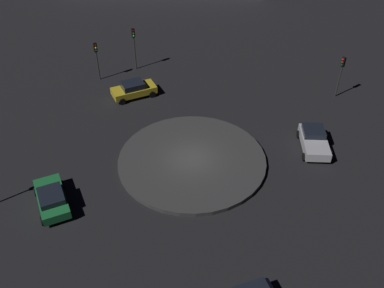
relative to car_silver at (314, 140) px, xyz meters
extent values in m
plane|color=black|center=(2.58, 9.51, -0.76)|extent=(117.98, 117.98, 0.00)
cylinder|color=#383838|center=(2.58, 9.51, -0.59)|extent=(11.38, 11.38, 0.33)
cylinder|color=black|center=(-9.08, 10.91, -0.43)|extent=(0.28, 0.67, 0.65)
cube|color=silver|center=(-0.11, 0.06, -0.09)|extent=(4.46, 3.56, 0.70)
cube|color=black|center=(0.49, -0.26, 0.49)|extent=(2.31, 2.28, 0.46)
cylinder|color=black|center=(-1.84, -0.10, -0.44)|extent=(0.66, 0.49, 0.63)
cylinder|color=black|center=(-0.96, 1.58, -0.44)|extent=(0.66, 0.49, 0.63)
cylinder|color=black|center=(0.73, -1.46, -0.44)|extent=(0.66, 0.49, 0.63)
cylinder|color=black|center=(1.61, 0.22, -0.44)|extent=(0.66, 0.49, 0.63)
cube|color=#1E7238|center=(2.48, 20.09, -0.13)|extent=(4.08, 1.84, 0.64)
cube|color=black|center=(2.20, 20.09, 0.39)|extent=(1.99, 1.61, 0.40)
cylinder|color=black|center=(3.95, 20.97, -0.45)|extent=(0.62, 0.23, 0.62)
cylinder|color=black|center=(3.94, 19.17, -0.45)|extent=(0.62, 0.23, 0.62)
cylinder|color=black|center=(1.03, 21.00, -0.45)|extent=(0.62, 0.23, 0.62)
cylinder|color=black|center=(1.01, 19.20, -0.45)|extent=(0.62, 0.23, 0.62)
cube|color=gold|center=(13.51, 10.42, -0.12)|extent=(1.81, 4.07, 0.64)
cube|color=black|center=(13.51, 10.50, 0.47)|extent=(1.59, 2.00, 0.55)
cylinder|color=black|center=(14.41, 8.95, -0.44)|extent=(0.22, 0.63, 0.63)
cylinder|color=black|center=(12.60, 8.95, -0.44)|extent=(0.22, 0.63, 0.63)
cylinder|color=black|center=(14.41, 11.88, -0.44)|extent=(0.22, 0.63, 0.63)
cylinder|color=black|center=(12.60, 11.88, -0.44)|extent=(0.22, 0.63, 0.63)
cylinder|color=#2D2D2D|center=(18.61, 8.44, 1.00)|extent=(0.12, 0.12, 3.52)
cube|color=black|center=(18.61, 8.44, 3.22)|extent=(0.24, 0.31, 0.90)
sphere|color=#3F0C0C|center=(18.46, 8.45, 3.49)|extent=(0.20, 0.20, 0.20)
sphere|color=#4C380F|center=(18.46, 8.45, 3.22)|extent=(0.20, 0.20, 0.20)
sphere|color=#1EE53F|center=(18.46, 8.45, 2.95)|extent=(0.20, 0.20, 0.20)
cylinder|color=#2D2D2D|center=(18.05, 12.50, 0.76)|extent=(0.12, 0.12, 3.03)
cube|color=black|center=(18.05, 12.50, 2.72)|extent=(0.27, 0.34, 0.90)
sphere|color=#3F0C0C|center=(17.91, 12.47, 2.99)|extent=(0.20, 0.20, 0.20)
sphere|color=yellow|center=(17.91, 12.47, 2.72)|extent=(0.20, 0.20, 0.20)
sphere|color=#0F3819|center=(17.91, 12.47, 2.45)|extent=(0.20, 0.20, 0.20)
cylinder|color=#2D2D2D|center=(5.40, -6.85, 0.82)|extent=(0.12, 0.12, 3.16)
cube|color=black|center=(5.40, -6.85, 2.85)|extent=(0.33, 0.27, 0.90)
sphere|color=red|center=(5.37, -6.70, 3.12)|extent=(0.20, 0.20, 0.20)
sphere|color=#4C380F|center=(5.37, -6.70, 2.85)|extent=(0.20, 0.20, 0.20)
sphere|color=#0F3819|center=(5.37, -6.70, 2.58)|extent=(0.20, 0.20, 0.20)
camera|label=1|loc=(-19.76, 20.00, 20.56)|focal=39.43mm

